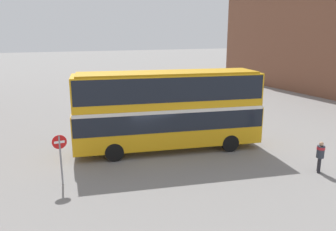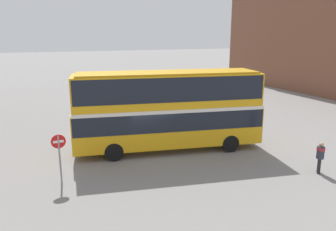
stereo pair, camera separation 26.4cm
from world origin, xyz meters
name	(u,v)px [view 2 (the right image)]	position (x,y,z in m)	size (l,w,h in m)	color
ground_plane	(149,153)	(0.00, 0.00, 0.00)	(240.00, 240.00, 0.00)	gray
double_decker_bus	(168,106)	(1.27, 0.12, 2.67)	(11.15, 4.61, 4.66)	gold
pedestrian_foreground	(320,154)	(6.82, -6.00, 0.98)	(0.56, 0.56, 1.60)	#232328
parked_car_kerb_near	(116,93)	(2.26, 16.29, 0.75)	(4.52, 2.70, 1.48)	silver
parked_car_kerb_far	(216,95)	(10.94, 10.63, 0.82)	(4.50, 2.37, 1.61)	silver
no_entry_sign	(59,151)	(-5.08, -2.21, 1.61)	(0.65, 0.08, 2.37)	gray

